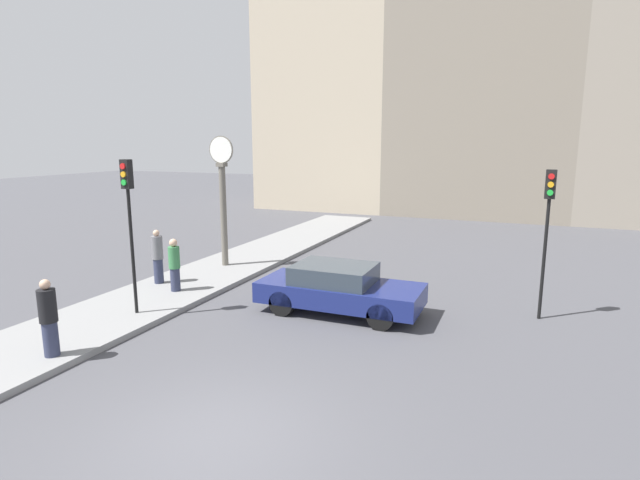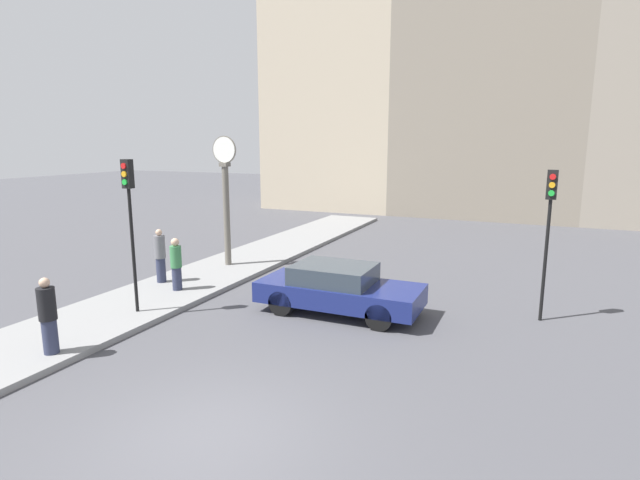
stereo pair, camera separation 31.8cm
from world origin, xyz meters
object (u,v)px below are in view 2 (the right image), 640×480
(traffic_light_near, at_px, (130,205))
(pedestrian_green_hoodie, at_px, (176,264))
(sedan_car, at_px, (338,288))
(traffic_light_far, at_px, (549,215))
(pedestrian_black_jacket, at_px, (48,316))
(street_clock, at_px, (226,196))
(pedestrian_grey_jacket, at_px, (160,256))

(traffic_light_near, height_order, pedestrian_green_hoodie, traffic_light_near)
(sedan_car, distance_m, traffic_light_far, 5.92)
(traffic_light_far, bearing_deg, pedestrian_black_jacket, -144.43)
(pedestrian_black_jacket, height_order, pedestrian_green_hoodie, pedestrian_black_jacket)
(traffic_light_far, bearing_deg, pedestrian_green_hoodie, -168.78)
(street_clock, xyz_separation_m, pedestrian_green_hoodie, (0.43, -3.47, -1.79))
(street_clock, bearing_deg, sedan_car, -27.74)
(sedan_car, relative_size, traffic_light_far, 1.13)
(sedan_car, bearing_deg, pedestrian_green_hoodie, -175.07)
(traffic_light_far, relative_size, pedestrian_black_jacket, 2.35)
(traffic_light_far, relative_size, pedestrian_green_hoodie, 2.44)
(pedestrian_green_hoodie, bearing_deg, traffic_light_far, 11.22)
(traffic_light_near, distance_m, traffic_light_far, 11.04)
(traffic_light_far, bearing_deg, street_clock, 172.87)
(traffic_light_far, height_order, pedestrian_grey_jacket, traffic_light_far)
(sedan_car, xyz_separation_m, pedestrian_black_jacket, (-4.66, -5.46, 0.30))
(pedestrian_grey_jacket, xyz_separation_m, pedestrian_green_hoodie, (1.08, -0.51, -0.06))
(traffic_light_near, bearing_deg, street_clock, 97.80)
(sedan_car, xyz_separation_m, pedestrian_green_hoodie, (-5.30, -0.46, 0.28))
(pedestrian_black_jacket, bearing_deg, sedan_car, 49.49)
(street_clock, bearing_deg, pedestrian_grey_jacket, -102.46)
(sedan_car, distance_m, pedestrian_green_hoodie, 5.32)
(sedan_car, xyz_separation_m, pedestrian_grey_jacket, (-6.38, 0.05, 0.34))
(sedan_car, height_order, pedestrian_grey_jacket, pedestrian_grey_jacket)
(street_clock, relative_size, pedestrian_green_hoodie, 2.90)
(traffic_light_near, xyz_separation_m, pedestrian_grey_jacket, (-1.42, 2.60, -2.06))
(pedestrian_green_hoodie, bearing_deg, traffic_light_near, -80.89)
(street_clock, distance_m, pedestrian_grey_jacket, 3.49)
(pedestrian_grey_jacket, bearing_deg, pedestrian_green_hoodie, -25.24)
(pedestrian_grey_jacket, bearing_deg, pedestrian_black_jacket, -72.71)
(street_clock, relative_size, pedestrian_black_jacket, 2.79)
(traffic_light_near, distance_m, pedestrian_green_hoodie, 3.00)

